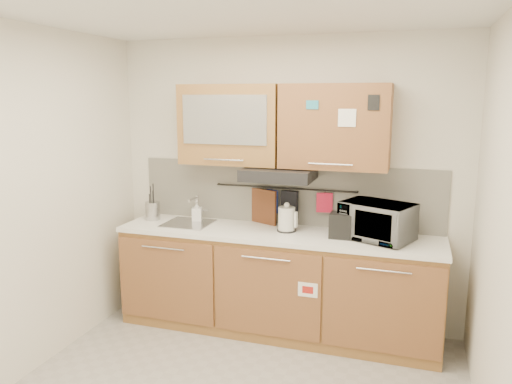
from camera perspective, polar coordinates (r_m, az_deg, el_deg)
The scene contains 20 objects.
ceiling at distance 3.10m, azimuth -3.67°, elevation 20.55°, with size 3.20×3.20×0.00m, color white.
wall_back at distance 4.56m, azimuth 3.46°, elevation 1.05°, with size 3.20×3.20×0.00m, color silver.
wall_left at distance 4.01m, azimuth -25.22°, elevation -1.35°, with size 3.00×3.00×0.00m, color silver.
wall_right at distance 2.99m, azimuth 26.66°, elevation -5.38°, with size 3.00×3.00×0.00m, color silver.
base_cabinet at distance 4.51m, azimuth 2.33°, elevation -10.86°, with size 2.80×0.64×0.88m.
countertop at distance 4.35m, azimuth 2.37°, elevation -4.82°, with size 2.82×0.62×0.04m, color white.
backsplash at distance 4.56m, azimuth 3.40°, elevation -0.21°, with size 2.80×0.02×0.56m, color silver.
upper_cabinets at distance 4.33m, azimuth 2.88°, elevation 7.61°, with size 1.82×0.37×0.70m.
range_hood at distance 4.30m, azimuth 2.64°, elevation 2.08°, with size 0.60×0.46×0.10m, color black.
sink at distance 4.65m, azimuth -7.71°, elevation -3.56°, with size 0.42×0.40×0.26m.
utensil_rail at distance 4.51m, azimuth 3.29°, elevation 0.44°, with size 0.02×0.02×1.30m, color black.
utensil_crock at distance 4.84m, azimuth -11.71°, elevation -2.09°, with size 0.18×0.18×0.34m.
kettle at distance 4.34m, azimuth 3.53°, elevation -3.19°, with size 0.19×0.18×0.26m.
toaster at distance 4.20m, azimuth 10.30°, elevation -3.79°, with size 0.28×0.17×0.21m.
microwave at distance 4.20m, azimuth 13.65°, elevation -3.25°, with size 0.55×0.37×0.31m, color #999999.
soap_bottle at distance 4.71m, azimuth -6.78°, elevation -2.20°, with size 0.09×0.09×0.20m, color #999999.
cutting_board at distance 4.60m, azimuth 0.79°, elevation -1.99°, with size 0.30×0.02×0.37m, color brown.
oven_mitt at distance 4.56m, azimuth 1.78°, elevation -1.06°, with size 0.13×0.03×0.21m, color navy.
dark_pouch at distance 4.52m, azimuth 3.84°, elevation -1.42°, with size 0.16×0.05×0.25m, color black.
pot_holder at distance 4.44m, azimuth 7.83°, elevation -1.21°, with size 0.14×0.02×0.17m, color red.
Camera 1 is at (1.11, -2.85, 2.08)m, focal length 35.00 mm.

